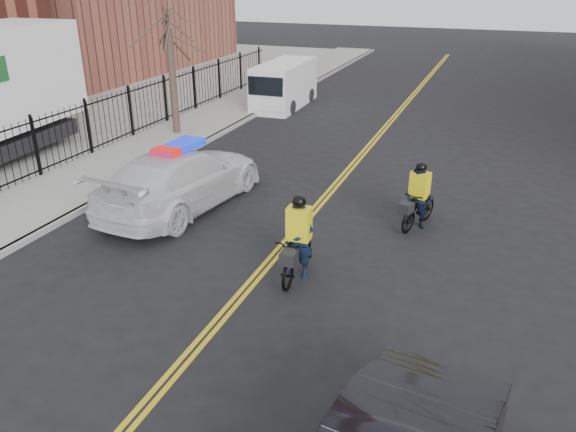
% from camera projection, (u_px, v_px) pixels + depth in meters
% --- Properties ---
extents(ground, '(120.00, 120.00, 0.00)m').
position_uv_depth(ground, '(242.00, 294.00, 11.66)').
color(ground, black).
rests_on(ground, ground).
extents(center_line_left, '(0.10, 60.00, 0.01)m').
position_uv_depth(center_line_left, '(343.00, 173.00, 18.53)').
color(center_line_left, gold).
rests_on(center_line_left, ground).
extents(center_line_right, '(0.10, 60.00, 0.01)m').
position_uv_depth(center_line_right, '(348.00, 174.00, 18.47)').
color(center_line_right, gold).
rests_on(center_line_right, ground).
extents(sidewalk, '(3.00, 60.00, 0.15)m').
position_uv_depth(sidewalk, '(151.00, 148.00, 20.92)').
color(sidewalk, gray).
rests_on(sidewalk, ground).
extents(curb, '(0.20, 60.00, 0.15)m').
position_uv_depth(curb, '(187.00, 152.00, 20.43)').
color(curb, gray).
rests_on(curb, ground).
extents(iron_fence, '(0.12, 28.00, 2.00)m').
position_uv_depth(iron_fence, '(115.00, 120.00, 21.04)').
color(iron_fence, black).
rests_on(iron_fence, ground).
extents(street_tree, '(3.20, 3.20, 4.80)m').
position_uv_depth(street_tree, '(170.00, 45.00, 21.26)').
color(street_tree, '#392A22').
rests_on(street_tree, sidewalk).
extents(police_cruiser, '(2.91, 5.98, 1.84)m').
position_uv_depth(police_cruiser, '(182.00, 178.00, 15.64)').
color(police_cruiser, silver).
rests_on(police_cruiser, ground).
extents(cargo_van, '(2.05, 5.05, 2.09)m').
position_uv_depth(cargo_van, '(283.00, 86.00, 27.07)').
color(cargo_van, white).
rests_on(cargo_van, ground).
extents(cyclist_near, '(0.75, 1.97, 1.90)m').
position_uv_depth(cyclist_near, '(299.00, 249.00, 12.08)').
color(cyclist_near, black).
rests_on(cyclist_near, ground).
extents(cyclist_far, '(1.02, 1.81, 1.76)m').
position_uv_depth(cyclist_far, '(418.00, 202.00, 14.44)').
color(cyclist_far, black).
rests_on(cyclist_far, ground).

